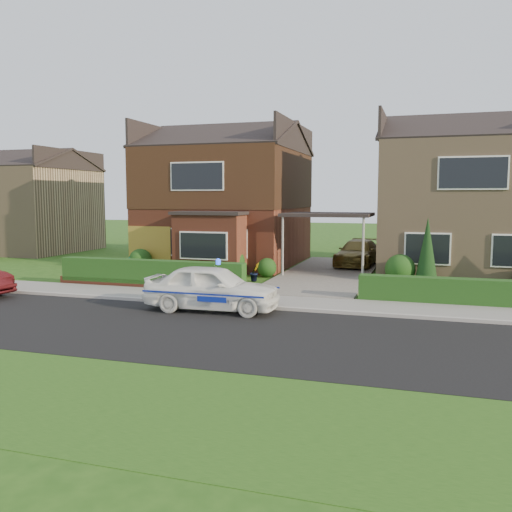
% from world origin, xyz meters
% --- Properties ---
extents(ground, '(120.00, 120.00, 0.00)m').
position_xyz_m(ground, '(0.00, 0.00, 0.00)').
color(ground, '#204713').
rests_on(ground, ground).
extents(road, '(60.00, 6.00, 0.02)m').
position_xyz_m(road, '(0.00, 0.00, 0.00)').
color(road, black).
rests_on(road, ground).
extents(kerb, '(60.00, 0.16, 0.12)m').
position_xyz_m(kerb, '(0.00, 3.05, 0.06)').
color(kerb, '#9E9993').
rests_on(kerb, ground).
extents(sidewalk, '(60.00, 2.00, 0.10)m').
position_xyz_m(sidewalk, '(0.00, 4.10, 0.05)').
color(sidewalk, slate).
rests_on(sidewalk, ground).
extents(grass_verge, '(60.00, 4.00, 0.01)m').
position_xyz_m(grass_verge, '(0.00, -5.00, 0.00)').
color(grass_verge, '#204713').
rests_on(grass_verge, ground).
extents(driveway, '(3.80, 12.00, 0.12)m').
position_xyz_m(driveway, '(0.00, 11.00, 0.06)').
color(driveway, '#666059').
rests_on(driveway, ground).
extents(house_left, '(7.50, 9.53, 7.25)m').
position_xyz_m(house_left, '(-5.78, 13.90, 3.81)').
color(house_left, brown).
rests_on(house_left, ground).
extents(house_right, '(7.50, 8.06, 7.25)m').
position_xyz_m(house_right, '(5.80, 13.99, 3.66)').
color(house_right, '#997D5E').
rests_on(house_right, ground).
extents(carport_link, '(3.80, 3.00, 2.77)m').
position_xyz_m(carport_link, '(0.00, 10.95, 2.66)').
color(carport_link, black).
rests_on(carport_link, ground).
extents(garage_door, '(2.20, 0.10, 2.10)m').
position_xyz_m(garage_door, '(-8.25, 9.96, 1.05)').
color(garage_door, olive).
rests_on(garage_door, ground).
extents(dwarf_wall, '(7.70, 0.25, 0.36)m').
position_xyz_m(dwarf_wall, '(-5.80, 5.30, 0.18)').
color(dwarf_wall, brown).
rests_on(dwarf_wall, ground).
extents(hedge_left, '(7.50, 0.55, 0.90)m').
position_xyz_m(hedge_left, '(-5.80, 5.45, 0.00)').
color(hedge_left, '#113613').
rests_on(hedge_left, ground).
extents(hedge_right, '(7.50, 0.55, 0.80)m').
position_xyz_m(hedge_right, '(5.80, 5.35, 0.00)').
color(hedge_right, '#113613').
rests_on(hedge_right, ground).
extents(shrub_left_far, '(1.08, 1.08, 1.08)m').
position_xyz_m(shrub_left_far, '(-8.50, 9.50, 0.54)').
color(shrub_left_far, '#113613').
rests_on(shrub_left_far, ground).
extents(shrub_left_mid, '(1.32, 1.32, 1.32)m').
position_xyz_m(shrub_left_mid, '(-4.00, 9.30, 0.66)').
color(shrub_left_mid, '#113613').
rests_on(shrub_left_mid, ground).
extents(shrub_left_near, '(0.84, 0.84, 0.84)m').
position_xyz_m(shrub_left_near, '(-2.40, 9.60, 0.42)').
color(shrub_left_near, '#113613').
rests_on(shrub_left_near, ground).
extents(shrub_right_near, '(1.20, 1.20, 1.20)m').
position_xyz_m(shrub_right_near, '(3.20, 9.40, 0.60)').
color(shrub_right_near, '#113613').
rests_on(shrub_right_near, ground).
extents(conifer_a, '(0.90, 0.90, 2.60)m').
position_xyz_m(conifer_a, '(4.20, 9.20, 1.30)').
color(conifer_a, black).
rests_on(conifer_a, ground).
extents(neighbour_left, '(6.50, 7.00, 5.20)m').
position_xyz_m(neighbour_left, '(-20.00, 16.00, 2.60)').
color(neighbour_left, '#997D5E').
rests_on(neighbour_left, ground).
extents(police_car, '(3.80, 4.19, 1.57)m').
position_xyz_m(police_car, '(-2.06, 2.40, 0.70)').
color(police_car, white).
rests_on(police_car, ground).
extents(driveway_car, '(2.12, 4.38, 1.23)m').
position_xyz_m(driveway_car, '(1.00, 13.98, 0.73)').
color(driveway_car, brown).
rests_on(driveway_car, driveway).
extents(potted_plant_a, '(0.40, 0.29, 0.71)m').
position_xyz_m(potted_plant_a, '(-8.84, 9.00, 0.36)').
color(potted_plant_a, gray).
rests_on(potted_plant_a, ground).
extents(potted_plant_b, '(0.54, 0.52, 0.77)m').
position_xyz_m(potted_plant_b, '(-2.54, 8.28, 0.38)').
color(potted_plant_b, gray).
rests_on(potted_plant_b, ground).
extents(potted_plant_c, '(0.56, 0.56, 0.85)m').
position_xyz_m(potted_plant_c, '(-2.50, 6.00, 0.43)').
color(potted_plant_c, gray).
rests_on(potted_plant_c, ground).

